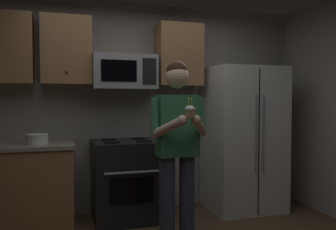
% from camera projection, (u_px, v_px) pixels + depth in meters
% --- Properties ---
extents(wall_back, '(4.40, 0.10, 2.60)m').
position_uv_depth(wall_back, '(132.00, 107.00, 4.46)').
color(wall_back, gray).
rests_on(wall_back, ground).
extents(oven_range, '(0.76, 0.70, 0.93)m').
position_uv_depth(oven_range, '(126.00, 180.00, 4.08)').
color(oven_range, black).
rests_on(oven_range, ground).
extents(microwave, '(0.74, 0.41, 0.40)m').
position_uv_depth(microwave, '(124.00, 72.00, 4.14)').
color(microwave, '#9EA0A5').
extents(refrigerator, '(0.90, 0.75, 1.80)m').
position_uv_depth(refrigerator, '(243.00, 139.00, 4.46)').
color(refrigerator, white).
rests_on(refrigerator, ground).
extents(cabinet_row_upper, '(2.78, 0.36, 0.76)m').
position_uv_depth(cabinet_row_upper, '(73.00, 51.00, 4.01)').
color(cabinet_row_upper, '#9E7247').
extents(counter_left, '(1.44, 0.66, 0.92)m').
position_uv_depth(counter_left, '(4.00, 188.00, 3.71)').
color(counter_left, '#9E7247').
rests_on(counter_left, ground).
extents(bowl_large_white, '(0.23, 0.23, 0.11)m').
position_uv_depth(bowl_large_white, '(37.00, 139.00, 3.75)').
color(bowl_large_white, white).
rests_on(bowl_large_white, counter_left).
extents(person, '(0.60, 0.48, 1.76)m').
position_uv_depth(person, '(178.00, 142.00, 3.32)').
color(person, '#383F59').
rests_on(person, ground).
extents(cupcake, '(0.09, 0.09, 0.17)m').
position_uv_depth(cupcake, '(190.00, 112.00, 3.00)').
color(cupcake, '#A87F56').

